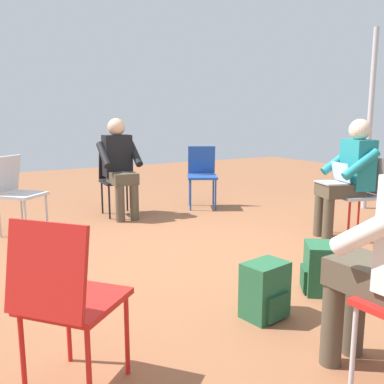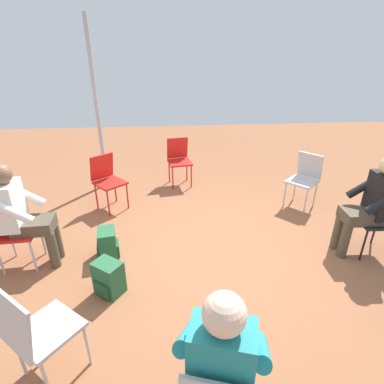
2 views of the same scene
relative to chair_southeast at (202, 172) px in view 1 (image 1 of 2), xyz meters
The scene contains 11 objects.
ground_plane 2.24m from the chair_southeast, 145.06° to the left, with size 14.00×14.00×0.00m, color brown.
chair_southeast is the anchor object (origin of this frame).
chair_northeast 2.47m from the chair_southeast, 94.77° to the left, with size 0.59×0.58×0.85m.
chair_south 2.22m from the chair_southeast, 161.46° to the right, with size 0.50×0.53×0.85m.
chair_northwest 4.20m from the chair_southeast, 140.58° to the left, with size 0.58×0.59×0.85m.
chair_east 1.21m from the chair_southeast, 81.78° to the left, with size 0.46×0.42×0.85m.
person_with_laptop 2.13m from the chair_southeast, 165.20° to the right, with size 0.58×0.60×1.24m.
person_in_black 1.22m from the chair_southeast, 89.72° to the left, with size 0.54×0.51×1.24m.
backpack_near_laptop_user 3.38m from the chair_southeast, 155.75° to the left, with size 0.28×0.31×0.36m.
backpack_by_empty_chair 3.08m from the chair_southeast, 165.21° to the left, with size 0.34×0.33×0.36m.
tent_pole_near 2.36m from the chair_southeast, 122.35° to the right, with size 0.07×0.07×2.40m, color #B2B2B7.
Camera 1 is at (-3.27, 1.81, 1.28)m, focal length 40.00 mm.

